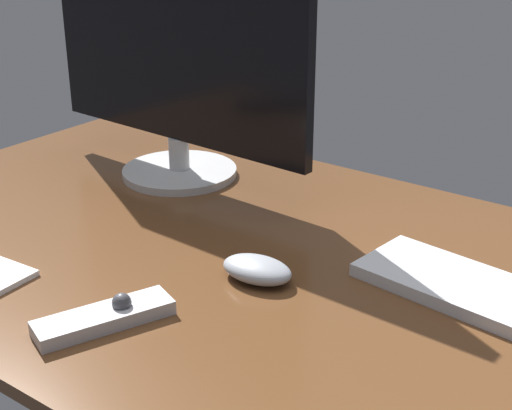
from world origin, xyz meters
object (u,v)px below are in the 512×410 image
object	(u,v)px
monitor	(175,54)
media_remote	(106,316)
keyboard	(500,301)
computer_mouse	(257,269)

from	to	relation	value
monitor	media_remote	world-z (taller)	monitor
keyboard	computer_mouse	world-z (taller)	computer_mouse
computer_mouse	media_remote	size ratio (longest dim) A/B	0.57
keyboard	computer_mouse	xyz separation A→B (cm)	(-30.60, -13.13, 0.67)
monitor	keyboard	xyz separation A→B (cm)	(67.35, -11.57, -22.63)
monitor	computer_mouse	distance (cm)	49.42
computer_mouse	media_remote	bearing A→B (deg)	-116.64
keyboard	media_remote	xyz separation A→B (cm)	(-39.22, -34.16, 0.14)
computer_mouse	monitor	bearing A→B (deg)	141.74
keyboard	media_remote	world-z (taller)	media_remote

